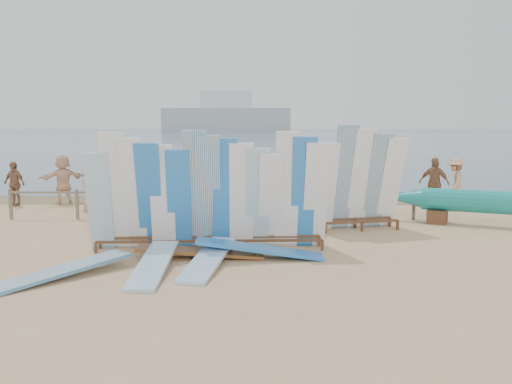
{
  "coord_description": "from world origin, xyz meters",
  "views": [
    {
      "loc": [
        1.59,
        -12.87,
        2.85
      ],
      "look_at": [
        1.37,
        1.13,
        1.07
      ],
      "focal_mm": 38.0,
      "sensor_mm": 36.0,
      "label": 1
    }
  ],
  "objects_px": {
    "beachgoer_10": "(434,183)",
    "flat_board_e": "(62,278)",
    "flat_board_c": "(200,258)",
    "beachgoer_5": "(257,179)",
    "flat_board_b": "(209,266)",
    "beachgoer_8": "(295,187)",
    "beachgoer_7": "(347,183)",
    "side_surfboard_rack": "(360,183)",
    "main_surfboard_rack": "(210,197)",
    "vendor_table": "(303,219)",
    "beachgoer_3": "(182,181)",
    "beach_chair_right": "(290,208)",
    "beach_chair_left": "(208,207)",
    "beachgoer_9": "(341,182)",
    "beachgoer_extra_1": "(14,184)",
    "beachgoer_0": "(90,187)",
    "flat_board_a": "(154,272)",
    "stroller": "(269,200)",
    "outrigger_canoe": "(512,205)",
    "beachgoer_11": "(63,179)",
    "beachgoer_extra_0": "(455,182)",
    "beachgoer_6": "(293,184)",
    "beachgoer_1": "(148,184)",
    "beachgoer_2": "(137,187)",
    "flat_board_d": "(260,259)"
  },
  "relations": [
    {
      "from": "beach_chair_left",
      "to": "beachgoer_9",
      "type": "xyz_separation_m",
      "value": [
        4.37,
        2.0,
        0.56
      ]
    },
    {
      "from": "beachgoer_5",
      "to": "beachgoer_11",
      "type": "bearing_deg",
      "value": -175.88
    },
    {
      "from": "main_surfboard_rack",
      "to": "flat_board_e",
      "type": "relative_size",
      "value": 2.0
    },
    {
      "from": "outrigger_canoe",
      "to": "beachgoer_9",
      "type": "relative_size",
      "value": 4.02
    },
    {
      "from": "main_surfboard_rack",
      "to": "beachgoer_5",
      "type": "height_order",
      "value": "main_surfboard_rack"
    },
    {
      "from": "main_surfboard_rack",
      "to": "beachgoer_10",
      "type": "distance_m",
      "value": 9.19
    },
    {
      "from": "main_surfboard_rack",
      "to": "beachgoer_extra_0",
      "type": "relative_size",
      "value": 3.24
    },
    {
      "from": "beachgoer_3",
      "to": "beach_chair_right",
      "type": "bearing_deg",
      "value": -128.8
    },
    {
      "from": "stroller",
      "to": "beachgoer_5",
      "type": "bearing_deg",
      "value": 97.05
    },
    {
      "from": "outrigger_canoe",
      "to": "vendor_table",
      "type": "xyz_separation_m",
      "value": [
        -5.74,
        -0.79,
        -0.27
      ]
    },
    {
      "from": "beachgoer_8",
      "to": "beachgoer_0",
      "type": "bearing_deg",
      "value": 173.4
    },
    {
      "from": "flat_board_b",
      "to": "beachgoer_8",
      "type": "relative_size",
      "value": 1.73
    },
    {
      "from": "flat_board_e",
      "to": "beachgoer_8",
      "type": "height_order",
      "value": "beachgoer_8"
    },
    {
      "from": "side_surfboard_rack",
      "to": "beachgoer_extra_0",
      "type": "bearing_deg",
      "value": 32.33
    },
    {
      "from": "beachgoer_1",
      "to": "beachgoer_6",
      "type": "distance_m",
      "value": 4.92
    },
    {
      "from": "beachgoer_7",
      "to": "outrigger_canoe",
      "type": "bearing_deg",
      "value": 54.15
    },
    {
      "from": "beachgoer_extra_0",
      "to": "beachgoer_9",
      "type": "height_order",
      "value": "beachgoer_9"
    },
    {
      "from": "flat_board_c",
      "to": "beach_chair_right",
      "type": "distance_m",
      "value": 5.64
    },
    {
      "from": "outrigger_canoe",
      "to": "flat_board_d",
      "type": "bearing_deg",
      "value": -129.93
    },
    {
      "from": "beach_chair_right",
      "to": "beachgoer_7",
      "type": "bearing_deg",
      "value": 35.41
    },
    {
      "from": "beachgoer_3",
      "to": "beachgoer_2",
      "type": "bearing_deg",
      "value": 164.3
    },
    {
      "from": "beach_chair_left",
      "to": "beachgoer_5",
      "type": "xyz_separation_m",
      "value": [
        1.49,
        2.4,
        0.63
      ]
    },
    {
      "from": "flat_board_c",
      "to": "beachgoer_extra_1",
      "type": "relative_size",
      "value": 1.75
    },
    {
      "from": "beachgoer_0",
      "to": "beachgoer_7",
      "type": "height_order",
      "value": "beachgoer_7"
    },
    {
      "from": "beachgoer_10",
      "to": "flat_board_e",
      "type": "bearing_deg",
      "value": -101.3
    },
    {
      "from": "flat_board_a",
      "to": "stroller",
      "type": "xyz_separation_m",
      "value": [
        2.29,
        7.0,
        0.41
      ]
    },
    {
      "from": "vendor_table",
      "to": "flat_board_e",
      "type": "xyz_separation_m",
      "value": [
        -4.75,
        -4.18,
        -0.37
      ]
    },
    {
      "from": "side_surfboard_rack",
      "to": "beachgoer_5",
      "type": "relative_size",
      "value": 1.57
    },
    {
      "from": "main_surfboard_rack",
      "to": "beach_chair_right",
      "type": "height_order",
      "value": "main_surfboard_rack"
    },
    {
      "from": "flat_board_d",
      "to": "flat_board_e",
      "type": "bearing_deg",
      "value": 111.22
    },
    {
      "from": "beachgoer_5",
      "to": "beachgoer_6",
      "type": "height_order",
      "value": "beachgoer_5"
    },
    {
      "from": "beach_chair_right",
      "to": "beachgoer_5",
      "type": "xyz_separation_m",
      "value": [
        -1.04,
        2.43,
        0.63
      ]
    },
    {
      "from": "flat_board_c",
      "to": "beachgoer_5",
      "type": "distance_m",
      "value": 7.77
    },
    {
      "from": "side_surfboard_rack",
      "to": "outrigger_canoe",
      "type": "height_order",
      "value": "side_surfboard_rack"
    },
    {
      "from": "main_surfboard_rack",
      "to": "stroller",
      "type": "relative_size",
      "value": 5.33
    },
    {
      "from": "beachgoer_10",
      "to": "beachgoer_2",
      "type": "bearing_deg",
      "value": -133.52
    },
    {
      "from": "beach_chair_left",
      "to": "beachgoer_9",
      "type": "relative_size",
      "value": 0.56
    },
    {
      "from": "main_surfboard_rack",
      "to": "vendor_table",
      "type": "xyz_separation_m",
      "value": [
        2.21,
        1.87,
        -0.84
      ]
    },
    {
      "from": "beachgoer_1",
      "to": "beachgoer_10",
      "type": "distance_m",
      "value": 9.61
    },
    {
      "from": "beachgoer_11",
      "to": "beachgoer_8",
      "type": "bearing_deg",
      "value": 130.95
    },
    {
      "from": "main_surfboard_rack",
      "to": "flat_board_e",
      "type": "height_order",
      "value": "main_surfboard_rack"
    },
    {
      "from": "flat_board_e",
      "to": "beachgoer_7",
      "type": "bearing_deg",
      "value": 93.81
    },
    {
      "from": "main_surfboard_rack",
      "to": "beachgoer_1",
      "type": "xyz_separation_m",
      "value": [
        -2.73,
        6.22,
        -0.42
      ]
    },
    {
      "from": "flat_board_b",
      "to": "beachgoer_0",
      "type": "relative_size",
      "value": 1.69
    },
    {
      "from": "beachgoer_7",
      "to": "side_surfboard_rack",
      "type": "bearing_deg",
      "value": 1.86
    },
    {
      "from": "beachgoer_extra_1",
      "to": "beachgoer_7",
      "type": "relative_size",
      "value": 0.92
    },
    {
      "from": "beachgoer_8",
      "to": "beachgoer_6",
      "type": "bearing_deg",
      "value": 82.19
    },
    {
      "from": "flat_board_b",
      "to": "beachgoer_0",
      "type": "bearing_deg",
      "value": 132.73
    },
    {
      "from": "side_surfboard_rack",
      "to": "beachgoer_11",
      "type": "xyz_separation_m",
      "value": [
        -9.66,
        4.54,
        -0.39
      ]
    },
    {
      "from": "flat_board_d",
      "to": "beachgoer_9",
      "type": "xyz_separation_m",
      "value": [
        2.72,
        7.28,
        0.84
      ]
    }
  ]
}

